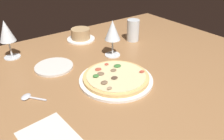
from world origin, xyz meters
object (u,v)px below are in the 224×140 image
at_px(water_glass, 133,31).
at_px(spoon, 29,97).
at_px(wine_glass_far, 6,33).
at_px(side_plate, 54,67).
at_px(pizza_main, 116,78).
at_px(ramekin_on_saucer, 81,35).
at_px(wine_glass_near, 113,31).

bearing_deg(water_glass, spoon, -163.31).
height_order(wine_glass_far, side_plate, wine_glass_far).
distance_m(pizza_main, wine_glass_far, 0.53).
height_order(water_glass, spoon, water_glass).
xyz_separation_m(ramekin_on_saucer, wine_glass_near, (0.03, -0.26, 0.09)).
bearing_deg(pizza_main, water_glass, 40.60).
distance_m(pizza_main, spoon, 0.32).
distance_m(wine_glass_near, spoon, 0.45).
height_order(ramekin_on_saucer, wine_glass_far, wine_glass_far).
height_order(wine_glass_near, water_glass, wine_glass_near).
xyz_separation_m(pizza_main, wine_glass_far, (-0.27, 0.44, 0.11)).
relative_size(pizza_main, water_glass, 2.48).
relative_size(wine_glass_near, water_glass, 1.48).
xyz_separation_m(pizza_main, spoon, (-0.31, 0.08, -0.01)).
height_order(ramekin_on_saucer, side_plate, ramekin_on_saucer).
bearing_deg(ramekin_on_saucer, spoon, -138.20).
distance_m(wine_glass_far, water_glass, 0.61).
xyz_separation_m(water_glass, spoon, (-0.62, -0.19, -0.05)).
bearing_deg(ramekin_on_saucer, pizza_main, -101.88).
distance_m(wine_glass_far, spoon, 0.38).
relative_size(wine_glass_far, side_plate, 1.09).
bearing_deg(spoon, side_plate, 44.09).
bearing_deg(wine_glass_far, pizza_main, -58.62).
bearing_deg(ramekin_on_saucer, water_glass, -37.31).
distance_m(pizza_main, ramekin_on_saucer, 0.45).
relative_size(pizza_main, wine_glass_far, 1.61).
bearing_deg(spoon, wine_glass_near, 13.49).
relative_size(ramekin_on_saucer, spoon, 1.73).
distance_m(water_glass, spoon, 0.65).
relative_size(pizza_main, wine_glass_near, 1.68).
xyz_separation_m(pizza_main, side_plate, (-0.15, 0.24, -0.01)).
bearing_deg(side_plate, pizza_main, -57.14).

